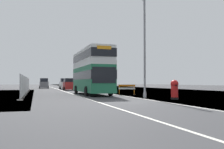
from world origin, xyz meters
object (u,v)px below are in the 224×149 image
(red_pillar_postbox, at_px, (175,89))
(car_oncoming_near, at_px, (69,85))
(lamppost_foreground, at_px, (145,50))
(car_receding_mid, at_px, (65,84))
(car_receding_far, at_px, (44,84))
(roadworks_barrier, at_px, (127,88))
(double_decker_bus, at_px, (91,71))

(red_pillar_postbox, xyz_separation_m, car_oncoming_near, (-5.34, 25.86, 0.11))
(lamppost_foreground, height_order, car_receding_mid, lamppost_foreground)
(car_oncoming_near, bearing_deg, car_receding_far, 103.75)
(car_receding_mid, relative_size, car_receding_far, 0.99)
(red_pillar_postbox, relative_size, car_receding_mid, 0.37)
(roadworks_barrier, bearing_deg, car_receding_far, 103.09)
(lamppost_foreground, bearing_deg, car_receding_far, 100.78)
(red_pillar_postbox, distance_m, car_receding_mid, 34.39)
(car_receding_far, bearing_deg, car_oncoming_near, -76.25)
(car_receding_far, bearing_deg, lamppost_foreground, -79.22)
(car_oncoming_near, bearing_deg, red_pillar_postbox, -78.34)
(red_pillar_postbox, relative_size, roadworks_barrier, 0.87)
(lamppost_foreground, xyz_separation_m, car_receding_mid, (-3.46, 31.81, -3.25))
(lamppost_foreground, xyz_separation_m, car_receding_far, (-7.42, 38.98, -3.22))
(lamppost_foreground, distance_m, roadworks_barrier, 6.58)
(lamppost_foreground, bearing_deg, car_oncoming_near, 98.83)
(car_oncoming_near, height_order, car_receding_mid, car_receding_mid)
(double_decker_bus, bearing_deg, car_receding_mid, 90.78)
(car_receding_far, bearing_deg, roadworks_barrier, -76.91)
(car_oncoming_near, height_order, car_receding_far, car_receding_far)
(lamppost_foreground, xyz_separation_m, roadworks_barrier, (0.35, 5.53, -3.55))
(double_decker_bus, xyz_separation_m, lamppost_foreground, (3.13, -7.78, 1.60))
(car_oncoming_near, relative_size, car_receding_far, 0.87)
(red_pillar_postbox, distance_m, car_oncoming_near, 26.40)
(red_pillar_postbox, bearing_deg, car_receding_far, 102.44)
(red_pillar_postbox, xyz_separation_m, roadworks_barrier, (-1.31, 7.73, -0.15))
(lamppost_foreground, height_order, car_oncoming_near, lamppost_foreground)
(lamppost_foreground, distance_m, car_receding_far, 39.81)
(car_receding_mid, height_order, car_receding_far, car_receding_far)
(double_decker_bus, bearing_deg, lamppost_foreground, -68.05)
(double_decker_bus, height_order, car_oncoming_near, double_decker_bus)
(red_pillar_postbox, bearing_deg, double_decker_bus, 115.69)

